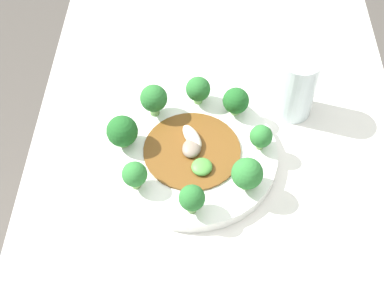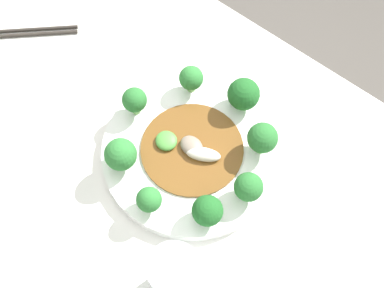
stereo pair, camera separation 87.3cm
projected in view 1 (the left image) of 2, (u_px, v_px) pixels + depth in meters
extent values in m
cube|color=silver|center=(212.00, 257.00, 1.23)|extent=(1.08, 0.69, 0.71)
cylinder|color=white|center=(192.00, 155.00, 0.95)|extent=(0.30, 0.30, 0.02)
cylinder|color=#70A356|center=(155.00, 109.00, 0.99)|extent=(0.02, 0.02, 0.02)
sphere|color=#286B2D|center=(154.00, 98.00, 0.97)|extent=(0.05, 0.05, 0.05)
cylinder|color=#7AAD5B|center=(198.00, 99.00, 1.01)|extent=(0.02, 0.02, 0.02)
sphere|color=#286B2D|center=(198.00, 89.00, 0.99)|extent=(0.05, 0.05, 0.05)
cylinder|color=#70A356|center=(192.00, 207.00, 0.86)|extent=(0.01, 0.01, 0.02)
sphere|color=#286B2D|center=(192.00, 198.00, 0.84)|extent=(0.04, 0.04, 0.04)
cylinder|color=#89B76B|center=(260.00, 145.00, 0.95)|extent=(0.01, 0.01, 0.01)
sphere|color=#2D7533|center=(261.00, 136.00, 0.93)|extent=(0.04, 0.04, 0.04)
cylinder|color=#70A356|center=(246.00, 183.00, 0.89)|extent=(0.02, 0.02, 0.01)
sphere|color=#2D7533|center=(247.00, 173.00, 0.87)|extent=(0.05, 0.05, 0.05)
cylinder|color=#7AAD5B|center=(136.00, 183.00, 0.89)|extent=(0.01, 0.01, 0.02)
sphere|color=#2D7533|center=(135.00, 174.00, 0.87)|extent=(0.04, 0.04, 0.04)
cylinder|color=#89B76B|center=(235.00, 110.00, 1.00)|extent=(0.02, 0.02, 0.01)
sphere|color=#1E5B23|center=(236.00, 101.00, 0.98)|extent=(0.05, 0.05, 0.05)
cylinder|color=#7AAD5B|center=(124.00, 141.00, 0.95)|extent=(0.02, 0.02, 0.01)
sphere|color=#1E5B23|center=(122.00, 131.00, 0.93)|extent=(0.06, 0.06, 0.06)
cylinder|color=brown|center=(192.00, 150.00, 0.94)|extent=(0.17, 0.17, 0.00)
ellipsoid|color=gray|center=(192.00, 148.00, 0.94)|extent=(0.05, 0.04, 0.02)
ellipsoid|color=silver|center=(192.00, 137.00, 0.95)|extent=(0.06, 0.05, 0.02)
ellipsoid|color=#4C933D|center=(202.00, 167.00, 0.91)|extent=(0.05, 0.05, 0.02)
cylinder|color=silver|center=(296.00, 87.00, 0.98)|extent=(0.07, 0.07, 0.13)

